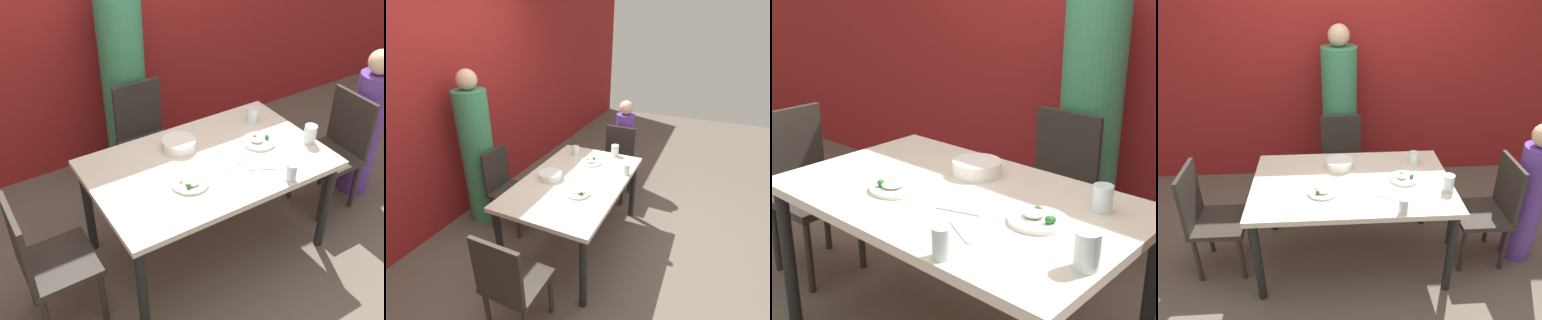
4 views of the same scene
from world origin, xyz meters
The scene contains 16 objects.
ground_plane centered at (0.00, 0.00, 0.00)m, with size 10.00×10.00×0.00m, color #60564C.
wall_back centered at (0.00, 1.44, 1.35)m, with size 10.00×0.06×2.70m.
dining_table centered at (0.00, 0.00, 0.65)m, with size 1.48×0.92×0.73m.
chair_adult_spot centered at (-0.04, 0.80, 0.48)m, with size 0.40×0.40×0.89m.
chair_child_spot centered at (1.08, -0.06, 0.48)m, with size 0.40×0.40×0.89m.
chair_empty_left centered at (-1.08, -0.03, 0.48)m, with size 0.40×0.40×0.89m.
person_adult centered at (-0.04, 1.14, 0.78)m, with size 0.34×0.34×1.68m.
person_child centered at (1.37, -0.06, 0.56)m, with size 0.24×0.24×1.19m.
bowl_curry centered at (-0.08, 0.22, 0.77)m, with size 0.22×0.22×0.06m.
plate_rice_adult centered at (0.39, 0.00, 0.75)m, with size 0.21×0.21×0.05m.
plate_rice_child centered at (-0.22, -0.14, 0.74)m, with size 0.23×0.23×0.05m.
glass_water_tall centered at (0.68, -0.16, 0.79)m, with size 0.08×0.08×0.12m.
glass_water_short centered at (0.31, -0.41, 0.78)m, with size 0.06×0.06×0.11m.
glass_water_center centered at (0.52, 0.24, 0.78)m, with size 0.08×0.08×0.10m.
fork_steel centered at (0.12, -0.12, 0.73)m, with size 0.18×0.08×0.01m.
spoon_steel centered at (0.24, -0.24, 0.73)m, with size 0.17×0.10×0.01m.
Camera 4 is at (-0.17, -2.37, 2.22)m, focal length 35.00 mm.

